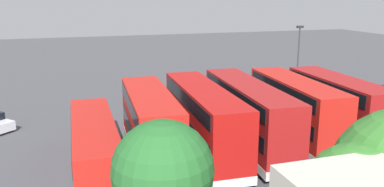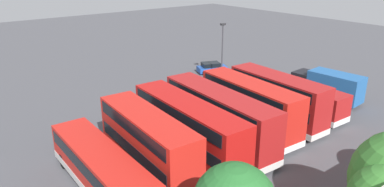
{
  "view_description": "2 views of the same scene",
  "coord_description": "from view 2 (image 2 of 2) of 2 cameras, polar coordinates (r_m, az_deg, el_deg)",
  "views": [
    {
      "loc": [
        11.9,
        35.08,
        10.5
      ],
      "look_at": [
        1.31,
        1.69,
        1.77
      ],
      "focal_mm": 37.32,
      "sensor_mm": 36.0,
      "label": 1
    },
    {
      "loc": [
        18.64,
        31.07,
        14.37
      ],
      "look_at": [
        -2.32,
        4.25,
        1.94
      ],
      "focal_mm": 33.94,
      "sensor_mm": 36.0,
      "label": 2
    }
  ],
  "objects": [
    {
      "name": "ground_plane",
      "position": [
        38.98,
        -6.56,
        -1.7
      ],
      "size": [
        140.0,
        140.0,
        0.0
      ],
      "primitive_type": "plane",
      "color": "#47474C"
    },
    {
      "name": "bus_single_deck_seventh",
      "position": [
        24.87,
        -14.06,
        -11.44
      ],
      "size": [
        2.77,
        11.7,
        2.95
      ],
      "color": "red",
      "rests_on": "ground"
    },
    {
      "name": "bus_double_decker_third",
      "position": [
        32.34,
        9.04,
        -1.83
      ],
      "size": [
        3.27,
        10.74,
        4.55
      ],
      "color": "red",
      "rests_on": "ground"
    },
    {
      "name": "box_truck_blue",
      "position": [
        42.05,
        20.57,
        1.22
      ],
      "size": [
        3.06,
        7.67,
        3.2
      ],
      "color": "#235999",
      "rests_on": "ground"
    },
    {
      "name": "bus_single_deck_near_end",
      "position": [
        37.96,
        16.35,
        -0.4
      ],
      "size": [
        2.96,
        10.21,
        2.95
      ],
      "color": "#A51919",
      "rests_on": "ground"
    },
    {
      "name": "bus_double_decker_fifth",
      "position": [
        27.64,
        -0.66,
        -5.48
      ],
      "size": [
        3.06,
        11.87,
        4.55
      ],
      "color": "#B71411",
      "rests_on": "ground"
    },
    {
      "name": "bus_double_decker_sixth",
      "position": [
        25.78,
        -7.0,
        -7.65
      ],
      "size": [
        3.14,
        10.4,
        4.55
      ],
      "color": "red",
      "rests_on": "ground"
    },
    {
      "name": "lamp_post_tall",
      "position": [
        45.14,
        4.79,
        7.17
      ],
      "size": [
        0.7,
        0.3,
        7.36
      ],
      "color": "#38383D",
      "rests_on": "ground"
    },
    {
      "name": "bus_double_decker_second",
      "position": [
        34.62,
        13.21,
        -0.64
      ],
      "size": [
        2.98,
        10.21,
        4.55
      ],
      "color": "#A51919",
      "rests_on": "ground"
    },
    {
      "name": "car_hatchback_silver",
      "position": [
        49.72,
        3.11,
        4.08
      ],
      "size": [
        4.31,
        3.1,
        1.43
      ],
      "color": "#1E479E",
      "rests_on": "ground"
    },
    {
      "name": "bus_double_decker_fourth",
      "position": [
        29.77,
        4.2,
        -3.59
      ],
      "size": [
        3.28,
        12.16,
        4.55
      ],
      "color": "#A51919",
      "rests_on": "ground"
    }
  ]
}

